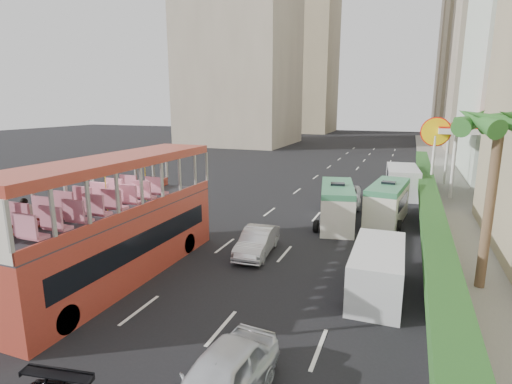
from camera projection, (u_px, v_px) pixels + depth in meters
The scene contains 16 objects.
ground_plane at pixel (255, 302), 14.63m from camera, with size 200.00×200.00×0.00m, color black.
double_decker_bus at pixel (117, 219), 16.18m from camera, with size 2.50×11.00×5.06m, color #AF3A29.
car_silver_lane_a at pixel (257, 254), 19.34m from camera, with size 1.35×3.86×1.27m, color silver.
van_asset at pixel (343, 205), 28.66m from camera, with size 2.37×5.15×1.43m, color silver.
minibus_near at pixel (337, 205), 23.78m from camera, with size 1.82×5.46×2.42m, color silver.
minibus_far at pixel (387, 203), 24.36m from camera, with size 1.80×5.40×2.39m, color silver.
panel_van_near at pixel (377, 271), 15.14m from camera, with size 1.84×4.59×1.84m, color silver.
panel_van_far at pixel (402, 181), 31.60m from camera, with size 2.24×5.61×2.24m, color silver.
sidewalk at pixel (457, 187), 34.25m from camera, with size 6.00×120.00×0.18m, color #99968C.
kerb_wall at pixel (427, 208), 25.07m from camera, with size 0.30×44.00×1.00m, color silver.
hedge at pixel (428, 195), 24.89m from camera, with size 1.10×44.00×0.70m, color #2D6626.
palm_tree at pixel (489, 207), 14.81m from camera, with size 0.36×0.36×6.40m, color brown.
shell_station at pixel (478, 160), 31.50m from camera, with size 6.50×8.00×5.50m, color silver.
tower_far_a at pixel (485, 27), 78.67m from camera, with size 14.00×14.00×44.00m, color tan.
tower_far_b at pixel (469, 51), 99.15m from camera, with size 14.00×14.00×40.00m, color #B1A28C.
tower_left_b at pixel (303, 39), 99.38m from camera, with size 16.00×16.00×46.00m, color tan.
Camera 1 is at (4.83, -12.50, 7.12)m, focal length 28.00 mm.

